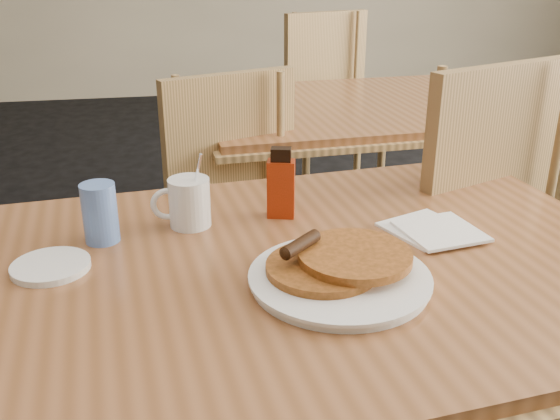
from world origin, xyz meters
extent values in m
cube|color=brown|center=(0.01, 0.06, 0.73)|extent=(1.39, 1.00, 0.04)
cube|color=tan|center=(0.01, 0.06, 0.71)|extent=(1.44, 1.05, 0.02)
cylinder|color=tan|center=(0.59, 0.42, 0.35)|extent=(0.04, 0.04, 0.71)
cube|color=brown|center=(0.58, 1.26, 0.73)|extent=(1.36, 0.95, 0.04)
cube|color=tan|center=(0.58, 1.26, 0.71)|extent=(1.40, 0.99, 0.02)
cylinder|color=tan|center=(0.01, 0.91, 0.35)|extent=(0.04, 0.04, 0.71)
cylinder|color=tan|center=(1.15, 1.62, 0.35)|extent=(0.04, 0.04, 0.71)
cube|color=tan|center=(-0.01, 0.69, 0.46)|extent=(0.55, 0.55, 0.04)
cube|color=tan|center=(-0.01, 0.88, 0.71)|extent=(0.41, 0.19, 0.47)
cylinder|color=tan|center=(-0.18, 0.51, 0.22)|extent=(0.04, 0.04, 0.44)
cylinder|color=tan|center=(0.16, 0.86, 0.22)|extent=(0.04, 0.04, 0.44)
cube|color=tan|center=(0.61, 1.92, 0.48)|extent=(0.56, 0.56, 0.04)
cube|color=tan|center=(0.61, 2.12, 0.75)|extent=(0.44, 0.17, 0.49)
cylinder|color=tan|center=(0.43, 1.74, 0.23)|extent=(0.04, 0.04, 0.46)
cylinder|color=tan|center=(0.79, 2.10, 0.23)|extent=(0.04, 0.04, 0.46)
cube|color=tan|center=(0.60, 0.63, 0.50)|extent=(0.60, 0.60, 0.04)
cube|color=tan|center=(0.60, 0.42, 0.77)|extent=(0.45, 0.20, 0.51)
cylinder|color=tan|center=(0.41, 0.44, 0.24)|extent=(0.04, 0.04, 0.47)
cylinder|color=tan|center=(0.78, 0.82, 0.24)|extent=(0.04, 0.04, 0.47)
cylinder|color=white|center=(0.07, -0.03, 0.76)|extent=(0.30, 0.30, 0.02)
cylinder|color=white|center=(0.07, -0.03, 0.77)|extent=(0.31, 0.31, 0.01)
cylinder|color=#AD5A24|center=(0.04, -0.02, 0.78)|extent=(0.19, 0.19, 0.01)
cylinder|color=#AD5A24|center=(0.10, -0.01, 0.79)|extent=(0.20, 0.20, 0.01)
cylinder|color=#321908|center=(0.01, 0.01, 0.81)|extent=(0.08, 0.08, 0.02)
cylinder|color=white|center=(-0.16, 0.26, 0.80)|extent=(0.08, 0.08, 0.10)
torus|color=white|center=(-0.21, 0.26, 0.80)|extent=(0.07, 0.01, 0.07)
cylinder|color=black|center=(-0.16, 0.26, 0.84)|extent=(0.07, 0.07, 0.01)
cylinder|color=silver|center=(-0.15, 0.26, 0.83)|extent=(0.04, 0.04, 0.14)
cube|color=maroon|center=(0.03, 0.27, 0.81)|extent=(0.06, 0.05, 0.12)
cube|color=black|center=(0.03, 0.27, 0.89)|extent=(0.05, 0.04, 0.03)
cube|color=white|center=(0.30, 0.15, 0.75)|extent=(0.19, 0.19, 0.01)
cube|color=white|center=(0.32, 0.12, 0.76)|extent=(0.17, 0.17, 0.01)
cylinder|color=#567BC9|center=(-0.33, 0.22, 0.81)|extent=(0.07, 0.07, 0.12)
cylinder|color=white|center=(-0.42, 0.11, 0.76)|extent=(0.16, 0.16, 0.01)
camera|label=1|loc=(-0.20, -0.92, 1.27)|focal=40.00mm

